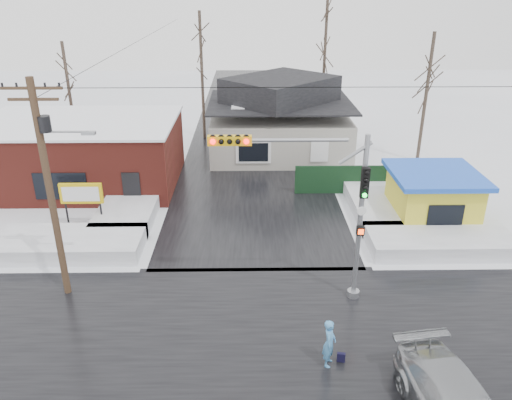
{
  "coord_description": "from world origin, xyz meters",
  "views": [
    {
      "loc": [
        -0.31,
        -14.33,
        12.1
      ],
      "look_at": [
        -0.0,
        6.25,
        3.0
      ],
      "focal_mm": 35.0,
      "sensor_mm": 36.0,
      "label": 1
    }
  ],
  "objects_px": {
    "marquee_sign": "(81,195)",
    "kiosk": "(432,197)",
    "pedestrian": "(329,343)",
    "traffic_signal": "(321,198)",
    "utility_pole": "(50,180)"
  },
  "relations": [
    {
      "from": "marquee_sign",
      "to": "kiosk",
      "type": "relative_size",
      "value": 0.55
    },
    {
      "from": "marquee_sign",
      "to": "pedestrian",
      "type": "relative_size",
      "value": 1.43
    },
    {
      "from": "traffic_signal",
      "to": "utility_pole",
      "type": "distance_m",
      "value": 10.39
    },
    {
      "from": "kiosk",
      "to": "marquee_sign",
      "type": "bearing_deg",
      "value": -178.45
    },
    {
      "from": "pedestrian",
      "to": "utility_pole",
      "type": "bearing_deg",
      "value": 81.63
    },
    {
      "from": "marquee_sign",
      "to": "traffic_signal",
      "type": "bearing_deg",
      "value": -29.72
    },
    {
      "from": "traffic_signal",
      "to": "pedestrian",
      "type": "distance_m",
      "value": 5.37
    },
    {
      "from": "traffic_signal",
      "to": "utility_pole",
      "type": "bearing_deg",
      "value": 177.05
    },
    {
      "from": "traffic_signal",
      "to": "kiosk",
      "type": "height_order",
      "value": "traffic_signal"
    },
    {
      "from": "utility_pole",
      "to": "kiosk",
      "type": "bearing_deg",
      "value": 20.44
    },
    {
      "from": "marquee_sign",
      "to": "pedestrian",
      "type": "height_order",
      "value": "marquee_sign"
    },
    {
      "from": "marquee_sign",
      "to": "pedestrian",
      "type": "xyz_separation_m",
      "value": [
        11.36,
        -10.47,
        -1.03
      ]
    },
    {
      "from": "traffic_signal",
      "to": "pedestrian",
      "type": "xyz_separation_m",
      "value": [
        -0.07,
        -3.94,
        -3.65
      ]
    },
    {
      "from": "marquee_sign",
      "to": "kiosk",
      "type": "xyz_separation_m",
      "value": [
        18.5,
        0.5,
        -0.46
      ]
    },
    {
      "from": "utility_pole",
      "to": "marquee_sign",
      "type": "xyz_separation_m",
      "value": [
        -1.07,
        5.99,
        -3.19
      ]
    }
  ]
}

